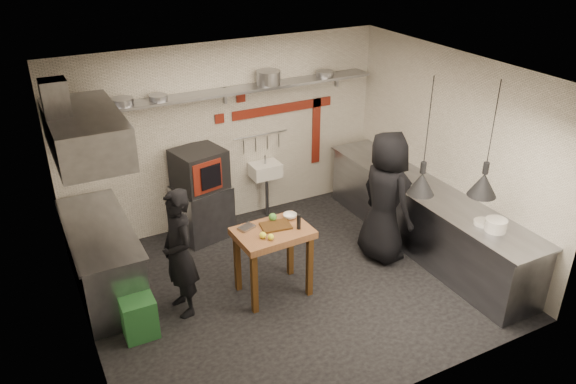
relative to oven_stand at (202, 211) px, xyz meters
name	(u,v)px	position (x,y,z in m)	size (l,w,h in m)	color
floor	(291,286)	(0.57, -1.77, -0.40)	(5.00, 5.00, 0.00)	black
ceiling	(292,76)	(0.57, -1.77, 2.40)	(5.00, 5.00, 0.00)	beige
wall_back	(226,135)	(0.57, 0.33, 1.00)	(5.00, 0.04, 2.80)	silver
wall_front	(400,282)	(0.57, -3.87, 1.00)	(5.00, 0.04, 2.80)	silver
wall_left	(75,241)	(-1.93, -1.77, 1.00)	(0.04, 4.20, 2.80)	silver
wall_right	(451,153)	(3.07, -1.77, 1.00)	(0.04, 4.20, 2.80)	silver
red_band_horiz	(283,108)	(1.52, 0.31, 1.28)	(1.70, 0.02, 0.14)	maroon
red_band_vert	(316,131)	(2.12, 0.31, 0.80)	(0.14, 0.02, 1.10)	maroon
red_tile_a	(241,98)	(0.82, 0.31, 1.55)	(0.14, 0.02, 0.14)	maroon
red_tile_b	(220,119)	(0.47, 0.31, 1.28)	(0.14, 0.02, 0.14)	maroon
back_shelf	(229,91)	(0.57, 0.15, 1.72)	(4.60, 0.34, 0.04)	gray
shelf_bracket_left	(89,115)	(-1.33, 0.30, 1.62)	(0.04, 0.06, 0.24)	gray
shelf_bracket_mid	(225,95)	(0.57, 0.30, 1.62)	(0.04, 0.06, 0.24)	gray
shelf_bracket_right	(337,79)	(2.47, 0.30, 1.62)	(0.04, 0.06, 0.24)	gray
pan_far_left	(122,102)	(-0.92, 0.15, 1.79)	(0.29, 0.29, 0.09)	gray
pan_mid_left	(158,97)	(-0.44, 0.15, 1.78)	(0.25, 0.25, 0.07)	gray
stock_pot	(268,78)	(1.20, 0.15, 1.84)	(0.35, 0.35, 0.20)	gray
pan_right	(325,74)	(2.16, 0.15, 1.78)	(0.27, 0.27, 0.08)	gray
oven_stand	(202,211)	(0.00, 0.00, 0.00)	(0.73, 0.67, 0.80)	gray
combi_oven	(199,169)	(0.00, 0.00, 0.69)	(0.66, 0.62, 0.58)	black
oven_door	(207,177)	(0.01, -0.31, 0.69)	(0.46, 0.03, 0.46)	maroon
oven_glass	(211,177)	(0.06, -0.33, 0.69)	(0.32, 0.01, 0.34)	black
hand_sink	(265,170)	(1.12, 0.15, 0.38)	(0.46, 0.34, 0.22)	white
sink_tap	(265,159)	(1.12, 0.15, 0.56)	(0.03, 0.03, 0.14)	gray
sink_drain	(267,196)	(1.12, 0.11, -0.06)	(0.06, 0.06, 0.66)	gray
utensil_rail	(261,135)	(1.12, 0.29, 0.92)	(0.02, 0.02, 0.90)	gray
counter_right	(424,219)	(2.72, -1.77, 0.05)	(0.70, 3.80, 0.90)	gray
counter_right_top	(427,190)	(2.72, -1.77, 0.52)	(0.76, 3.90, 0.03)	gray
plate_stack	(496,225)	(2.69, -3.05, 0.61)	(0.26, 0.26, 0.15)	white
small_bowl_right	(483,222)	(2.67, -2.87, 0.56)	(0.22, 0.22, 0.05)	white
counter_left	(103,260)	(-1.58, -0.72, 0.05)	(0.70, 1.90, 0.90)	gray
counter_left_top	(98,228)	(-1.58, -0.72, 0.52)	(0.76, 2.00, 0.03)	gray
extractor_hood	(86,133)	(-1.53, -0.72, 1.75)	(0.78, 1.60, 0.50)	gray
hood_duct	(56,102)	(-1.78, -0.72, 2.15)	(0.28, 0.28, 0.50)	gray
green_bin	(139,316)	(-1.42, -1.79, -0.15)	(0.38, 0.38, 0.50)	#23612D
prep_table	(273,261)	(0.31, -1.77, 0.06)	(0.92, 0.64, 0.92)	#925E39
cutting_board	(276,226)	(0.37, -1.72, 0.53)	(0.36, 0.26, 0.03)	#492C11
pepper_mill	(299,222)	(0.60, -1.89, 0.62)	(0.05, 0.05, 0.20)	black
lemon_a	(263,235)	(0.12, -1.89, 0.56)	(0.08, 0.08, 0.08)	#F8F833
lemon_b	(271,237)	(0.19, -1.97, 0.56)	(0.08, 0.08, 0.08)	#F8F833
veg_ball	(273,217)	(0.41, -1.57, 0.57)	(0.10, 0.10, 0.10)	#479338
steel_tray	(247,227)	(0.04, -1.60, 0.54)	(0.20, 0.13, 0.03)	gray
bowl	(290,216)	(0.63, -1.61, 0.55)	(0.18, 0.18, 0.06)	white
heat_lamp_near	(427,138)	(1.94, -2.49, 1.68)	(0.33, 0.33, 1.44)	black
heat_lamp_far	(491,140)	(2.48, -2.94, 1.70)	(0.34, 0.34, 1.39)	black
chef_left	(179,254)	(-0.83, -1.59, 0.41)	(0.59, 0.39, 1.63)	black
chef_right	(386,197)	(2.04, -1.72, 0.53)	(0.91, 0.59, 1.87)	black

